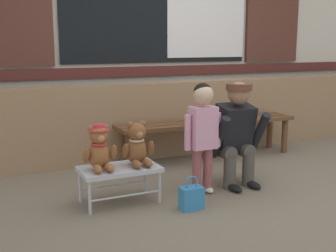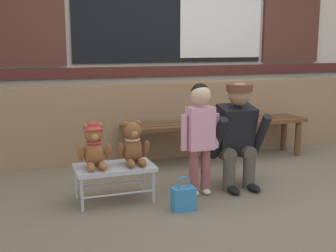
# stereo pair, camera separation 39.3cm
# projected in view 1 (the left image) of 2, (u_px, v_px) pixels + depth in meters

# --- Properties ---
(ground_plane) EXTENTS (60.00, 60.00, 0.00)m
(ground_plane) POSITION_uv_depth(u_px,v_px,m) (243.00, 190.00, 3.89)
(ground_plane) COLOR #756651
(brick_low_wall) EXTENTS (7.94, 0.25, 0.85)m
(brick_low_wall) POSITION_uv_depth(u_px,v_px,m) (174.00, 118.00, 5.08)
(brick_low_wall) COLOR #997551
(brick_low_wall) RESTS_ON ground
(wooden_bench_long) EXTENTS (2.10, 0.40, 0.44)m
(wooden_bench_long) POSITION_uv_depth(u_px,v_px,m) (208.00, 126.00, 4.87)
(wooden_bench_long) COLOR brown
(wooden_bench_long) RESTS_ON ground
(small_display_bench) EXTENTS (0.64, 0.36, 0.30)m
(small_display_bench) POSITION_uv_depth(u_px,v_px,m) (119.00, 171.00, 3.53)
(small_display_bench) COLOR #BCBCC1
(small_display_bench) RESTS_ON ground
(teddy_bear_with_hat) EXTENTS (0.28, 0.27, 0.36)m
(teddy_bear_with_hat) POSITION_uv_depth(u_px,v_px,m) (99.00, 148.00, 3.43)
(teddy_bear_with_hat) COLOR #93562D
(teddy_bear_with_hat) RESTS_ON small_display_bench
(teddy_bear_plain) EXTENTS (0.28, 0.26, 0.36)m
(teddy_bear_plain) POSITION_uv_depth(u_px,v_px,m) (137.00, 145.00, 3.56)
(teddy_bear_plain) COLOR brown
(teddy_bear_plain) RESTS_ON small_display_bench
(child_standing) EXTENTS (0.35, 0.18, 0.96)m
(child_standing) POSITION_uv_depth(u_px,v_px,m) (203.00, 126.00, 3.70)
(child_standing) COLOR #994C4C
(child_standing) RESTS_ON ground
(adult_crouching) EXTENTS (0.50, 0.49, 0.95)m
(adult_crouching) POSITION_uv_depth(u_px,v_px,m) (236.00, 133.00, 3.96)
(adult_crouching) COLOR #4C473D
(adult_crouching) RESTS_ON ground
(handbag_on_ground) EXTENTS (0.18, 0.11, 0.27)m
(handbag_on_ground) POSITION_uv_depth(u_px,v_px,m) (191.00, 197.00, 3.42)
(handbag_on_ground) COLOR teal
(handbag_on_ground) RESTS_ON ground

